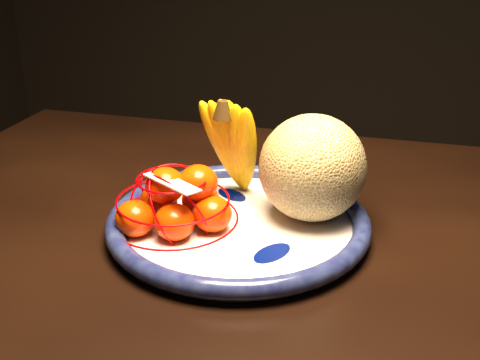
% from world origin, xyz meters
% --- Properties ---
extents(dining_table, '(1.65, 1.02, 0.81)m').
position_xyz_m(dining_table, '(0.04, -0.12, 0.72)').
color(dining_table, black).
rests_on(dining_table, ground).
extents(fruit_bowl, '(0.34, 0.34, 0.03)m').
position_xyz_m(fruit_bowl, '(-0.22, -0.04, 0.82)').
color(fruit_bowl, white).
rests_on(fruit_bowl, dining_table).
extents(cantaloupe, '(0.14, 0.14, 0.14)m').
position_xyz_m(cantaloupe, '(-0.13, 0.00, 0.89)').
color(cantaloupe, olive).
rests_on(cantaloupe, fruit_bowl).
extents(banana_bunch, '(0.10, 0.10, 0.16)m').
position_xyz_m(banana_bunch, '(-0.24, 0.04, 0.90)').
color(banana_bunch, yellow).
rests_on(banana_bunch, fruit_bowl).
extents(mandarin_bag, '(0.20, 0.20, 0.10)m').
position_xyz_m(mandarin_bag, '(-0.29, -0.07, 0.85)').
color(mandarin_bag, '#FF4400').
rests_on(mandarin_bag, fruit_bowl).
extents(price_tag, '(0.08, 0.06, 0.01)m').
position_xyz_m(price_tag, '(-0.29, -0.09, 0.89)').
color(price_tag, white).
rests_on(price_tag, mandarin_bag).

